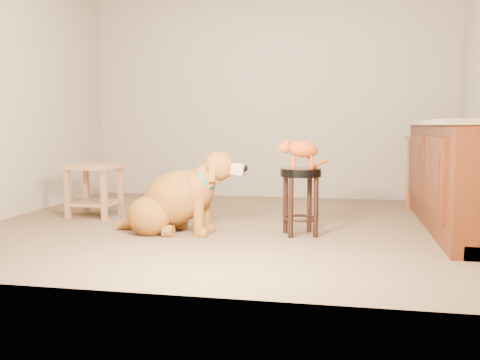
% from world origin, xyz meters
% --- Properties ---
extents(floor, '(4.50, 4.00, 0.01)m').
position_xyz_m(floor, '(0.00, 0.00, 0.00)').
color(floor, brown).
rests_on(floor, ground).
extents(room_shell, '(4.54, 4.04, 2.62)m').
position_xyz_m(room_shell, '(0.00, 0.00, 1.68)').
color(room_shell, '#A49684').
rests_on(room_shell, ground).
extents(cabinet_run, '(0.70, 2.56, 0.94)m').
position_xyz_m(cabinet_run, '(1.94, 0.30, 0.44)').
color(cabinet_run, '#51230E').
rests_on(cabinet_run, ground).
extents(padded_stool, '(0.36, 0.36, 0.55)m').
position_xyz_m(padded_stool, '(0.60, -0.30, 0.39)').
color(padded_stool, black).
rests_on(padded_stool, ground).
extents(wood_stool, '(0.54, 0.54, 0.78)m').
position_xyz_m(wood_stool, '(1.85, 1.28, 0.41)').
color(wood_stool, brown).
rests_on(wood_stool, ground).
extents(side_table, '(0.49, 0.49, 0.51)m').
position_xyz_m(side_table, '(-1.48, 0.24, 0.34)').
color(side_table, '#9C6E48').
rests_on(side_table, ground).
extents(golden_retriever, '(1.16, 0.58, 0.74)m').
position_xyz_m(golden_retriever, '(-0.43, -0.41, 0.27)').
color(golden_retriever, brown).
rests_on(golden_retriever, ground).
extents(tabby_kitten, '(0.40, 0.26, 0.27)m').
position_xyz_m(tabby_kitten, '(0.59, -0.30, 0.70)').
color(tabby_kitten, '#A03D10').
rests_on(tabby_kitten, padded_stool).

